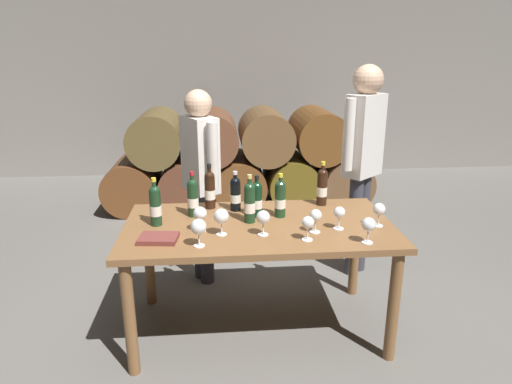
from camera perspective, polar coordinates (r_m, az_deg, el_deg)
ground_plane at (r=3.23m, az=0.32°, el=-16.68°), size 14.00×14.00×0.00m
cellar_back_wall at (r=6.87m, az=-2.96°, el=14.11°), size 10.00×0.24×2.80m
barrel_stack at (r=5.42m, az=-2.19°, el=3.97°), size 3.12×0.90×1.15m
dining_table at (r=2.91m, az=0.34°, el=-5.73°), size 1.70×0.90×0.76m
wine_bottle_0 at (r=2.86m, az=-0.82°, el=-1.26°), size 0.07×0.07×0.31m
wine_bottle_1 at (r=2.88m, az=-12.61°, el=-1.61°), size 0.07×0.07×0.31m
wine_bottle_2 at (r=3.08m, az=-2.62°, el=-0.18°), size 0.07×0.07×0.28m
wine_bottle_3 at (r=3.00m, az=-7.99°, el=-0.64°), size 0.07×0.07×0.30m
wine_bottle_4 at (r=2.96m, az=0.05°, el=-0.86°), size 0.07×0.07×0.28m
wine_bottle_5 at (r=2.96m, az=3.08°, el=-0.79°), size 0.07×0.07×0.29m
wine_bottle_6 at (r=3.13m, az=-5.85°, el=0.34°), size 0.07×0.07×0.32m
wine_bottle_7 at (r=3.22m, az=8.35°, el=0.70°), size 0.07×0.07×0.32m
wine_glass_0 at (r=2.75m, az=-7.09°, el=-2.78°), size 0.08×0.08×0.16m
wine_glass_1 at (r=2.80m, az=10.49°, el=-2.66°), size 0.07×0.07×0.15m
wine_glass_2 at (r=2.64m, az=14.04°, el=-4.08°), size 0.08×0.08×0.15m
wine_glass_3 at (r=2.62m, az=6.56°, el=-3.96°), size 0.07×0.07×0.15m
wine_glass_4 at (r=2.73m, az=7.55°, el=-3.04°), size 0.07×0.07×0.15m
wine_glass_5 at (r=2.54m, az=-7.28°, el=-4.45°), size 0.09×0.09×0.16m
wine_glass_6 at (r=2.91m, az=15.28°, el=-2.20°), size 0.08×0.08×0.15m
wine_glass_7 at (r=2.67m, az=0.92°, el=-3.29°), size 0.08×0.08×0.16m
wine_glass_8 at (r=2.68m, az=-4.42°, el=-3.14°), size 0.09×0.09×0.16m
tasting_notebook at (r=2.69m, az=-12.22°, el=-5.74°), size 0.24×0.18×0.03m
sommelier_presenting at (r=3.68m, az=13.36°, el=4.95°), size 0.40×0.35×1.72m
taster_seated_left at (r=3.50m, az=-7.01°, el=2.60°), size 0.31×0.45×1.54m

